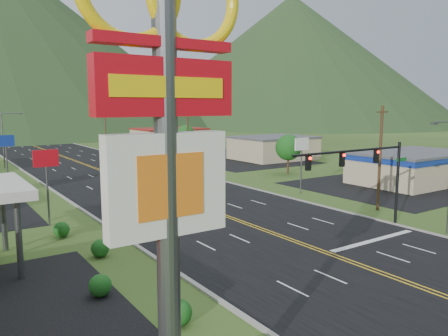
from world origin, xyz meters
TOP-DOWN VIEW (x-y plane):
  - pylon_sign at (-17.00, 2.00)m, footprint 4.32×0.60m
  - traffic_signal at (6.48, 14.00)m, footprint 13.10×0.43m
  - streetlight_west at (-11.68, 70.00)m, footprint 3.28×0.25m
  - building_east_near at (30.00, 25.00)m, footprint 15.40×10.40m
  - building_east_mid at (32.00, 55.00)m, footprint 14.40×11.40m
  - building_east_far at (28.00, 90.00)m, footprint 16.40×12.40m
  - pole_sign_west_a at (-14.00, 30.00)m, footprint 2.00×0.18m
  - pole_sign_west_b at (-14.00, 52.00)m, footprint 2.00×0.18m
  - pole_sign_east_a at (13.00, 28.00)m, footprint 2.00×0.18m
  - pole_sign_east_b at (13.00, 60.00)m, footprint 2.00×0.18m
  - tree_east_a at (22.00, 40.00)m, footprint 3.84×3.84m
  - tree_east_b at (26.00, 78.00)m, footprint 3.84×3.84m
  - utility_pole_a at (13.50, 18.00)m, footprint 1.60×0.28m
  - utility_pole_b at (13.50, 55.00)m, footprint 1.60×0.28m
  - utility_pole_c at (13.50, 95.00)m, footprint 1.60×0.28m
  - utility_pole_d at (13.50, 135.00)m, footprint 1.60×0.28m
  - mountain_ne at (147.84, 176.19)m, footprint 180.00×180.00m
  - car_dark_mid at (-3.47, 41.70)m, footprint 2.01×4.72m
  - car_red_far at (5.74, 47.05)m, footprint 1.49×4.14m

SIDE VIEW (x-z plane):
  - car_dark_mid at x=-3.47m, z-range 0.00..1.36m
  - car_red_far at x=5.74m, z-range 0.00..1.36m
  - building_east_mid at x=32.00m, z-range 0.01..4.31m
  - building_east_far at x=28.00m, z-range 0.01..4.51m
  - building_east_near at x=30.00m, z-range 0.22..4.32m
  - tree_east_a at x=22.00m, z-range 0.98..6.80m
  - tree_east_b at x=26.00m, z-range 0.98..6.80m
  - pole_sign_west_a at x=-14.00m, z-range 1.85..8.25m
  - pole_sign_west_b at x=-14.00m, z-range 1.85..8.25m
  - pole_sign_east_a at x=13.00m, z-range 1.85..8.25m
  - pole_sign_east_b at x=13.00m, z-range 1.85..8.25m
  - utility_pole_a at x=13.50m, z-range 0.13..10.13m
  - utility_pole_b at x=13.50m, z-range 0.13..10.13m
  - utility_pole_c at x=13.50m, z-range 0.13..10.13m
  - utility_pole_d at x=13.50m, z-range 0.13..10.13m
  - streetlight_west at x=-11.68m, z-range 0.68..9.68m
  - traffic_signal at x=6.48m, z-range 1.83..8.83m
  - pylon_sign at x=-17.00m, z-range 2.30..16.30m
  - mountain_ne at x=147.84m, z-range 0.00..70.00m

